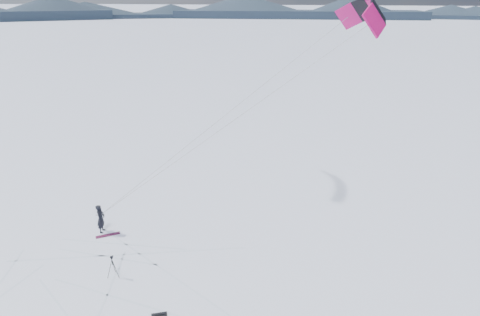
% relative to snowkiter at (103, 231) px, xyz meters
% --- Properties ---
extents(ground, '(1800.00, 1800.00, 0.00)m').
position_rel_snowkiter_xyz_m(ground, '(3.38, -4.46, 0.00)').
color(ground, white).
extents(horizon_hills, '(704.00, 704.42, 8.21)m').
position_rel_snowkiter_xyz_m(horizon_hills, '(3.38, -4.46, 3.23)').
color(horizon_hills, '#1A2635').
rests_on(horizon_hills, ground).
extents(snow_tracks, '(17.62, 14.39, 0.01)m').
position_rel_snowkiter_xyz_m(snow_tracks, '(2.81, -5.18, 0.00)').
color(snow_tracks, silver).
rests_on(snow_tracks, ground).
extents(snowkiter, '(0.63, 0.79, 1.91)m').
position_rel_snowkiter_xyz_m(snowkiter, '(0.00, 0.00, 0.00)').
color(snowkiter, black).
rests_on(snowkiter, ground).
extents(snowboard, '(1.30, 1.18, 0.04)m').
position_rel_snowkiter_xyz_m(snowboard, '(0.60, -0.28, 0.02)').
color(snowboard, maroon).
rests_on(snowboard, ground).
extents(tripod, '(0.60, 0.64, 1.27)m').
position_rel_snowkiter_xyz_m(tripod, '(3.33, -3.58, 0.82)').
color(tripod, black).
rests_on(tripod, ground).
extents(power_kite, '(16.00, 7.61, 12.89)m').
position_rel_snowkiter_xyz_m(power_kite, '(14.58, 4.78, 13.15)').
color(power_kite, '#D10F65').
rests_on(power_kite, ground).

